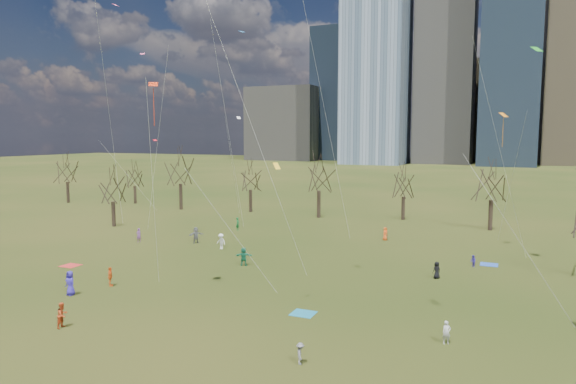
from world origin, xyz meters
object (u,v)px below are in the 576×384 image
at_px(person_1, 447,332).
at_px(person_4, 110,277).
at_px(person_0, 70,283).
at_px(blanket_crimson, 71,266).
at_px(blanket_navy, 489,265).
at_px(blanket_teal, 303,313).
at_px(person_2, 62,315).

xyz_separation_m(person_1, person_4, (-26.56, 1.31, 0.10)).
bearing_deg(person_0, person_1, 17.44).
relative_size(blanket_crimson, person_1, 1.16).
bearing_deg(blanket_navy, person_4, -145.12).
height_order(person_0, person_1, person_0).
bearing_deg(person_0, blanket_crimson, 149.95).
distance_m(blanket_teal, person_1, 9.79).
distance_m(blanket_crimson, person_2, 16.86).
bearing_deg(person_1, blanket_navy, 55.47).
distance_m(blanket_crimson, person_4, 8.97).
xyz_separation_m(blanket_navy, person_4, (-28.23, -19.68, 0.78)).
bearing_deg(blanket_crimson, blanket_navy, 23.78).
xyz_separation_m(person_0, person_2, (4.79, -5.24, -0.13)).
relative_size(blanket_teal, blanket_crimson, 1.00).
xyz_separation_m(person_0, person_4, (1.12, 3.09, -0.16)).
height_order(blanket_navy, blanket_crimson, same).
bearing_deg(person_0, person_4, 83.86).
height_order(blanket_navy, person_0, person_0).
distance_m(blanket_crimson, person_0, 9.79).
bearing_deg(blanket_crimson, person_4, -24.13).
height_order(person_2, person_4, person_2).
bearing_deg(person_2, blanket_crimson, 39.28).
height_order(blanket_teal, person_4, person_4).
height_order(person_0, person_4, person_0).
distance_m(blanket_navy, person_0, 37.17).
bearing_deg(blanket_crimson, person_2, -45.40).
distance_m(blanket_teal, person_2, 15.73).
distance_m(blanket_teal, blanket_navy, 22.60).
relative_size(blanket_teal, person_1, 1.16).
xyz_separation_m(blanket_crimson, person_0, (7.03, -6.75, 0.94)).
distance_m(blanket_navy, blanket_crimson, 39.76).
bearing_deg(person_1, person_2, 167.08).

